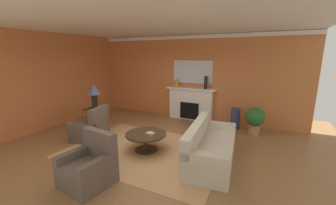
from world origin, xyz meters
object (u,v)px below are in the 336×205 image
at_px(fireplace, 191,104).
at_px(potted_plant, 255,119).
at_px(sofa, 210,148).
at_px(side_table, 96,118).
at_px(vase_mantel_left, 177,83).
at_px(armchair_near_window, 91,129).
at_px(vase_mantel_right, 206,83).
at_px(vase_tall_corner, 235,118).
at_px(mantel_mirror, 193,72).
at_px(table_lamp, 94,92).
at_px(armchair_facing_fireplace, 89,168).
at_px(coffee_table, 146,138).

relative_size(fireplace, potted_plant, 2.16).
height_order(sofa, side_table, sofa).
xyz_separation_m(fireplace, vase_mantel_left, (-0.55, -0.05, 0.76)).
distance_m(armchair_near_window, potted_plant, 4.74).
bearing_deg(armchair_near_window, vase_mantel_right, 51.83).
bearing_deg(vase_mantel_right, potted_plant, -17.99).
xyz_separation_m(fireplace, sofa, (1.49, -2.78, -0.26)).
bearing_deg(vase_mantel_left, vase_tall_corner, -6.50).
distance_m(mantel_mirror, table_lamp, 3.43).
height_order(armchair_facing_fireplace, coffee_table, armchair_facing_fireplace).
distance_m(sofa, side_table, 3.79).
bearing_deg(fireplace, vase_tall_corner, -10.32).
bearing_deg(coffee_table, vase_mantel_right, 78.03).
bearing_deg(mantel_mirror, potted_plant, -17.79).
height_order(vase_mantel_right, vase_mantel_left, vase_mantel_right).
xyz_separation_m(armchair_near_window, table_lamp, (-0.47, 0.66, 0.92)).
bearing_deg(sofa, vase_tall_corner, 86.36).
xyz_separation_m(table_lamp, vase_tall_corner, (3.92, 2.09, -0.89)).
xyz_separation_m(mantel_mirror, side_table, (-2.28, -2.51, -1.34)).
distance_m(mantel_mirror, potted_plant, 2.67).
bearing_deg(table_lamp, potted_plant, 21.59).
height_order(sofa, vase_mantel_left, vase_mantel_left).
relative_size(armchair_facing_fireplace, vase_mantel_left, 3.44).
xyz_separation_m(mantel_mirror, coffee_table, (-0.07, -3.09, -1.40)).
bearing_deg(vase_tall_corner, side_table, -151.95).
xyz_separation_m(sofa, vase_tall_corner, (0.16, 2.48, 0.04)).
bearing_deg(armchair_near_window, vase_tall_corner, 38.56).
xyz_separation_m(armchair_near_window, vase_mantel_right, (2.36, 3.00, 1.09)).
xyz_separation_m(sofa, potted_plant, (0.76, 2.18, 0.19)).
bearing_deg(vase_mantel_left, table_lamp, -126.47).
height_order(side_table, potted_plant, potted_plant).
relative_size(mantel_mirror, table_lamp, 1.95).
xyz_separation_m(side_table, table_lamp, (0.00, -0.00, 0.82)).
xyz_separation_m(sofa, coffee_table, (-1.55, -0.19, 0.04)).
relative_size(armchair_facing_fireplace, vase_mantel_right, 2.16).
bearing_deg(table_lamp, fireplace, 46.35).
xyz_separation_m(armchair_near_window, coffee_table, (1.74, 0.09, 0.03)).
relative_size(mantel_mirror, sofa, 0.67).
bearing_deg(sofa, vase_mantel_left, 126.77).
relative_size(sofa, armchair_facing_fireplace, 2.30).
height_order(sofa, armchair_near_window, armchair_near_window).
bearing_deg(table_lamp, mantel_mirror, 47.75).
distance_m(armchair_near_window, vase_mantel_right, 3.97).
height_order(side_table, vase_mantel_left, vase_mantel_left).
relative_size(coffee_table, vase_tall_corner, 1.50).
bearing_deg(coffee_table, sofa, 6.93).
height_order(armchair_facing_fireplace, side_table, armchair_facing_fireplace).
height_order(fireplace, vase_mantel_right, vase_mantel_right).
bearing_deg(armchair_near_window, side_table, 125.26).
distance_m(coffee_table, vase_mantel_right, 3.16).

